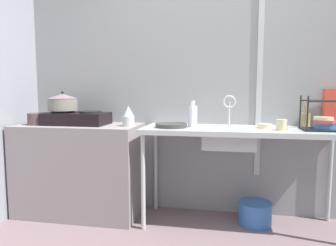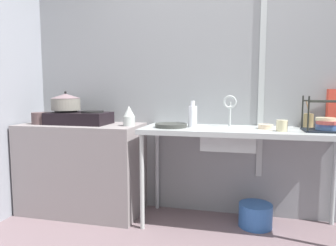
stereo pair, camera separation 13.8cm
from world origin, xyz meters
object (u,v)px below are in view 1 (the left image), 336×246
percolator (128,116)px  cup_by_rack (282,125)px  stove (77,118)px  faucet (229,105)px  pot_beside_stove (38,119)px  utensil_jar (305,120)px  bottle_by_sink (193,116)px  bucket_on_floor (255,213)px  small_bowl_on_drainboard (265,126)px  sink_basin (229,138)px  frying_pan (171,125)px  dish_rack (324,124)px  cereal_box (334,108)px  pot_on_left_burner (63,102)px

percolator → cup_by_rack: bearing=-2.7°
stove → faucet: size_ratio=2.07×
pot_beside_stove → utensil_jar: utensil_jar is taller
percolator → bottle_by_sink: 0.55m
bucket_on_floor → small_bowl_on_drainboard: bearing=1.9°
sink_basin → bucket_on_floor: bearing=17.7°
pot_beside_stove → frying_pan: (1.22, 0.03, -0.04)m
sink_basin → faucet: size_ratio=1.57×
cup_by_rack → stove: bearing=177.1°
stove → frying_pan: (0.87, -0.04, -0.04)m
stove → bucket_on_floor: bearing=1.2°
pot_beside_stove → dish_rack: size_ratio=0.54×
cup_by_rack → cereal_box: 0.57m
pot_on_left_burner → dish_rack: bearing=-0.5°
sink_basin → utensil_jar: utensil_jar is taller
pot_on_left_burner → pot_beside_stove: size_ratio=1.49×
frying_pan → cup_by_rack: cup_by_rack is taller
small_bowl_on_drainboard → cereal_box: cereal_box is taller
pot_on_left_burner → cereal_box: bearing=5.4°
faucet → frying_pan: size_ratio=1.01×
pot_beside_stove → faucet: (1.70, 0.17, 0.13)m
pot_beside_stove → cup_by_rack: (2.09, -0.02, -0.01)m
frying_pan → bottle_by_sink: bottle_by_sink is taller
dish_rack → small_bowl_on_drainboard: dish_rack is taller
percolator → utensil_jar: 1.52m
pot_beside_stove → bucket_on_floor: bearing=3.0°
faucet → bottle_by_sink: 0.33m
utensil_jar → dish_rack: bearing=-69.7°
frying_pan → small_bowl_on_drainboard: bearing=5.7°
pot_beside_stove → sink_basin: (1.70, 0.03, -0.13)m
pot_beside_stove → cup_by_rack: bearing=-0.5°
percolator → bucket_on_floor: (1.09, 0.06, -0.81)m
bucket_on_floor → stove: bearing=-178.8°
stove → dish_rack: bearing=-0.6°
bottle_by_sink → cereal_box: size_ratio=0.70×
frying_pan → cereal_box: (1.34, 0.26, 0.14)m
percolator → faucet: bearing=8.8°
pot_on_left_burner → sink_basin: size_ratio=0.63×
percolator → faucet: faucet is taller
sink_basin → bucket_on_floor: 0.69m
cup_by_rack → bucket_on_floor: (-0.17, 0.12, -0.77)m
utensil_jar → bucket_on_floor: size_ratio=0.82×
utensil_jar → pot_beside_stove: bearing=-173.3°
small_bowl_on_drainboard → bucket_on_floor: size_ratio=0.43×
pot_beside_stove → cereal_box: size_ratio=0.56×
frying_pan → bottle_by_sink: bearing=17.1°
frying_pan → cereal_box: bearing=11.1°
stove → pot_beside_stove: stove is taller
pot_on_left_burner → pot_beside_stove: (-0.21, -0.07, -0.15)m
bottle_by_sink → cereal_box: bearing=10.2°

